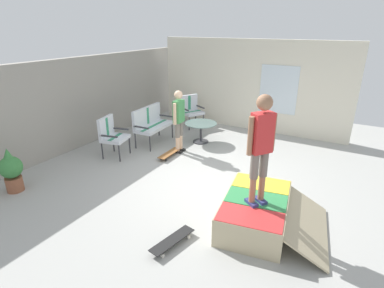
{
  "coord_description": "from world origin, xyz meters",
  "views": [
    {
      "loc": [
        -5.29,
        -2.62,
        3.13
      ],
      "look_at": [
        0.07,
        0.45,
        0.7
      ],
      "focal_mm": 28.43,
      "sensor_mm": 36.0,
      "label": 1
    }
  ],
  "objects_px": {
    "skate_ramp": "(257,211)",
    "skateboard_by_bench": "(170,153)",
    "patio_chair_by_wall": "(111,133)",
    "person_watching": "(179,117)",
    "patio_bench": "(151,121)",
    "patio_table": "(201,129)",
    "patio_chair_near_house": "(191,108)",
    "skateboard_spare": "(172,240)",
    "potted_plant": "(11,170)",
    "person_skater": "(261,143)"
  },
  "relations": [
    {
      "from": "skate_ramp",
      "to": "patio_table",
      "type": "xyz_separation_m",
      "value": [
        2.91,
        2.63,
        0.16
      ]
    },
    {
      "from": "skateboard_by_bench",
      "to": "potted_plant",
      "type": "height_order",
      "value": "potted_plant"
    },
    {
      "from": "skateboard_by_bench",
      "to": "patio_table",
      "type": "bearing_deg",
      "value": -8.84
    },
    {
      "from": "skate_ramp",
      "to": "person_skater",
      "type": "bearing_deg",
      "value": -178.33
    },
    {
      "from": "patio_chair_near_house",
      "to": "patio_table",
      "type": "distance_m",
      "value": 1.53
    },
    {
      "from": "patio_chair_by_wall",
      "to": "patio_chair_near_house",
      "type": "bearing_deg",
      "value": -9.2
    },
    {
      "from": "patio_chair_near_house",
      "to": "skateboard_spare",
      "type": "relative_size",
      "value": 1.24
    },
    {
      "from": "patio_chair_by_wall",
      "to": "skate_ramp",
      "type": "bearing_deg",
      "value": -102.84
    },
    {
      "from": "person_skater",
      "to": "skateboard_by_bench",
      "type": "height_order",
      "value": "person_skater"
    },
    {
      "from": "skate_ramp",
      "to": "skateboard_spare",
      "type": "xyz_separation_m",
      "value": [
        -1.15,
        0.93,
        -0.16
      ]
    },
    {
      "from": "person_watching",
      "to": "skateboard_by_bench",
      "type": "xyz_separation_m",
      "value": [
        -0.4,
        0.04,
        -0.85
      ]
    },
    {
      "from": "patio_chair_by_wall",
      "to": "patio_table",
      "type": "xyz_separation_m",
      "value": [
        1.97,
        -1.49,
        -0.21
      ]
    },
    {
      "from": "patio_table",
      "to": "skate_ramp",
      "type": "bearing_deg",
      "value": -137.89
    },
    {
      "from": "person_watching",
      "to": "person_skater",
      "type": "xyz_separation_m",
      "value": [
        -2.16,
        -2.8,
        0.58
      ]
    },
    {
      "from": "patio_chair_by_wall",
      "to": "person_watching",
      "type": "distance_m",
      "value": 1.74
    },
    {
      "from": "patio_chair_by_wall",
      "to": "patio_table",
      "type": "bearing_deg",
      "value": -37.19
    },
    {
      "from": "patio_chair_near_house",
      "to": "patio_chair_by_wall",
      "type": "bearing_deg",
      "value": 170.8
    },
    {
      "from": "skateboard_by_bench",
      "to": "patio_bench",
      "type": "bearing_deg",
      "value": 59.59
    },
    {
      "from": "person_skater",
      "to": "skateboard_by_bench",
      "type": "relative_size",
      "value": 2.18
    },
    {
      "from": "person_watching",
      "to": "patio_bench",
      "type": "bearing_deg",
      "value": 79.76
    },
    {
      "from": "patio_chair_near_house",
      "to": "potted_plant",
      "type": "distance_m",
      "value": 5.5
    },
    {
      "from": "patio_bench",
      "to": "patio_chair_near_house",
      "type": "relative_size",
      "value": 1.25
    },
    {
      "from": "person_watching",
      "to": "skateboard_spare",
      "type": "bearing_deg",
      "value": -149.57
    },
    {
      "from": "skateboard_by_bench",
      "to": "person_watching",
      "type": "bearing_deg",
      "value": -5.31
    },
    {
      "from": "patio_chair_near_house",
      "to": "person_watching",
      "type": "height_order",
      "value": "person_watching"
    },
    {
      "from": "patio_chair_near_house",
      "to": "person_skater",
      "type": "bearing_deg",
      "value": -139.18
    },
    {
      "from": "patio_chair_by_wall",
      "to": "skateboard_by_bench",
      "type": "height_order",
      "value": "patio_chair_by_wall"
    },
    {
      "from": "patio_chair_by_wall",
      "to": "person_watching",
      "type": "bearing_deg",
      "value": -50.99
    },
    {
      "from": "patio_table",
      "to": "person_watching",
      "type": "height_order",
      "value": "person_watching"
    },
    {
      "from": "person_skater",
      "to": "patio_bench",
      "type": "bearing_deg",
      "value": 58.59
    },
    {
      "from": "patio_chair_by_wall",
      "to": "skateboard_by_bench",
      "type": "relative_size",
      "value": 1.27
    },
    {
      "from": "skateboard_spare",
      "to": "potted_plant",
      "type": "height_order",
      "value": "potted_plant"
    },
    {
      "from": "person_skater",
      "to": "potted_plant",
      "type": "bearing_deg",
      "value": 104.87
    },
    {
      "from": "person_watching",
      "to": "skateboard_spare",
      "type": "distance_m",
      "value": 3.77
    },
    {
      "from": "patio_chair_near_house",
      "to": "person_watching",
      "type": "relative_size",
      "value": 0.63
    },
    {
      "from": "skateboard_by_bench",
      "to": "potted_plant",
      "type": "bearing_deg",
      "value": 149.53
    },
    {
      "from": "skate_ramp",
      "to": "patio_bench",
      "type": "distance_m",
      "value": 4.45
    },
    {
      "from": "skate_ramp",
      "to": "patio_table",
      "type": "bearing_deg",
      "value": 42.11
    },
    {
      "from": "patio_chair_by_wall",
      "to": "person_watching",
      "type": "relative_size",
      "value": 0.63
    },
    {
      "from": "skate_ramp",
      "to": "skateboard_by_bench",
      "type": "relative_size",
      "value": 2.35
    },
    {
      "from": "person_skater",
      "to": "skateboard_spare",
      "type": "bearing_deg",
      "value": 137.15
    },
    {
      "from": "skateboard_by_bench",
      "to": "skate_ramp",
      "type": "bearing_deg",
      "value": -119.68
    },
    {
      "from": "person_skater",
      "to": "skateboard_spare",
      "type": "xyz_separation_m",
      "value": [
        -1.01,
        0.94,
        -1.43
      ]
    },
    {
      "from": "patio_table",
      "to": "skateboard_by_bench",
      "type": "height_order",
      "value": "patio_table"
    },
    {
      "from": "person_skater",
      "to": "skateboard_by_bench",
      "type": "distance_m",
      "value": 3.63
    },
    {
      "from": "patio_table",
      "to": "skateboard_spare",
      "type": "xyz_separation_m",
      "value": [
        -4.06,
        -1.7,
        -0.32
      ]
    },
    {
      "from": "patio_bench",
      "to": "patio_table",
      "type": "bearing_deg",
      "value": -59.95
    },
    {
      "from": "patio_bench",
      "to": "patio_chair_by_wall",
      "type": "xyz_separation_m",
      "value": [
        -1.27,
        0.28,
        -0.0
      ]
    },
    {
      "from": "person_watching",
      "to": "potted_plant",
      "type": "bearing_deg",
      "value": 152.12
    },
    {
      "from": "patio_bench",
      "to": "potted_plant",
      "type": "height_order",
      "value": "patio_bench"
    }
  ]
}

